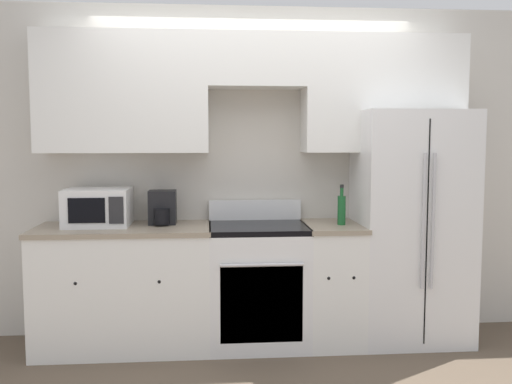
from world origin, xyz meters
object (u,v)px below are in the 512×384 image
at_px(bottle, 342,209).
at_px(oven_range, 258,284).
at_px(refrigerator, 408,225).
at_px(microwave, 98,207).

bearing_deg(bottle, oven_range, 176.69).
xyz_separation_m(oven_range, refrigerator, (1.19, 0.08, 0.42)).
bearing_deg(oven_range, bottle, -3.31).
bearing_deg(refrigerator, microwave, 179.99).
relative_size(oven_range, bottle, 3.54).
relative_size(oven_range, microwave, 2.28).
bearing_deg(bottle, refrigerator, 11.33).
bearing_deg(oven_range, refrigerator, 3.64).
xyz_separation_m(oven_range, bottle, (0.63, -0.04, 0.57)).
height_order(oven_range, bottle, bottle).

